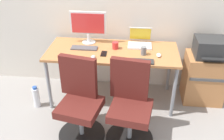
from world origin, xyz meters
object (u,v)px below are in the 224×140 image
object	(u,v)px
water_bottle_on_floor	(36,97)
side_cabinet	(204,78)
printer	(210,48)
open_laptop	(140,41)
office_chair_right	(130,106)
desktop_monitor	(88,25)
office_chair_left	(80,103)
coffee_mug	(115,45)

from	to	relation	value
water_bottle_on_floor	side_cabinet	bearing A→B (deg)	10.52
printer	open_laptop	bearing A→B (deg)	173.50
office_chair_right	side_cabinet	size ratio (longest dim) A/B	1.40
printer	desktop_monitor	distance (m)	1.60
office_chair_right	water_bottle_on_floor	size ratio (longest dim) A/B	3.03
office_chair_right	office_chair_left	bearing A→B (deg)	-179.94
office_chair_left	coffee_mug	distance (m)	0.91
water_bottle_on_floor	desktop_monitor	distance (m)	1.18
office_chair_right	desktop_monitor	bearing A→B (deg)	123.52
open_laptop	office_chair_right	bearing A→B (deg)	-94.76
coffee_mug	open_laptop	bearing A→B (deg)	27.99
water_bottle_on_floor	coffee_mug	size ratio (longest dim) A/B	3.37
office_chair_left	printer	distance (m)	1.78
coffee_mug	printer	bearing A→B (deg)	3.13
side_cabinet	water_bottle_on_floor	bearing A→B (deg)	-169.48
printer	coffee_mug	xyz separation A→B (m)	(-1.20, -0.07, 0.00)
desktop_monitor	open_laptop	world-z (taller)	desktop_monitor
office_chair_right	printer	xyz separation A→B (m)	(0.97, 0.83, 0.37)
water_bottle_on_floor	open_laptop	size ratio (longest dim) A/B	1.00
side_cabinet	printer	size ratio (longest dim) A/B	1.68
side_cabinet	desktop_monitor	xyz separation A→B (m)	(-1.58, 0.09, 0.66)
office_chair_left	water_bottle_on_floor	xyz separation A→B (m)	(-0.70, 0.42, -0.28)
side_cabinet	printer	distance (m)	0.46
office_chair_right	open_laptop	xyz separation A→B (m)	(0.08, 0.94, 0.38)
side_cabinet	open_laptop	xyz separation A→B (m)	(-0.89, 0.10, 0.47)
office_chair_right	open_laptop	bearing A→B (deg)	85.24
printer	coffee_mug	distance (m)	1.21
office_chair_left	printer	bearing A→B (deg)	28.68
water_bottle_on_floor	coffee_mug	distance (m)	1.26
office_chair_right	open_laptop	world-z (taller)	open_laptop
office_chair_left	printer	xyz separation A→B (m)	(1.53, 0.83, 0.37)
office_chair_right	side_cabinet	world-z (taller)	office_chair_right
desktop_monitor	coffee_mug	world-z (taller)	desktop_monitor
side_cabinet	desktop_monitor	world-z (taller)	desktop_monitor
side_cabinet	printer	bearing A→B (deg)	-90.00
water_bottle_on_floor	desktop_monitor	world-z (taller)	desktop_monitor
office_chair_right	coffee_mug	bearing A→B (deg)	107.10
office_chair_right	open_laptop	distance (m)	1.01
desktop_monitor	open_laptop	distance (m)	0.72
office_chair_right	coffee_mug	size ratio (longest dim) A/B	10.22
office_chair_left	water_bottle_on_floor	distance (m)	0.87
office_chair_left	desktop_monitor	bearing A→B (deg)	93.39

